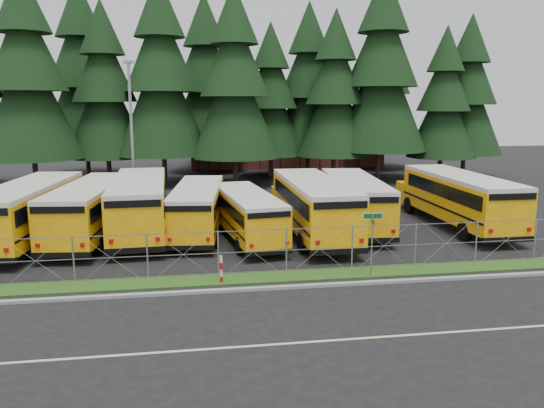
% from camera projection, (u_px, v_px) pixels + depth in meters
% --- Properties ---
extents(ground, '(120.00, 120.00, 0.00)m').
position_uv_depth(ground, '(304.00, 264.00, 24.65)').
color(ground, black).
rests_on(ground, ground).
extents(curb, '(50.00, 0.25, 0.12)m').
position_uv_depth(curb, '(320.00, 285.00, 21.63)').
color(curb, gray).
rests_on(curb, ground).
extents(grass_verge, '(50.00, 1.40, 0.06)m').
position_uv_depth(grass_verge, '(312.00, 275.00, 23.00)').
color(grass_verge, '#1B4714').
rests_on(grass_verge, ground).
extents(road_lane_line, '(50.00, 0.12, 0.01)m').
position_uv_depth(road_lane_line, '(356.00, 339.00, 16.89)').
color(road_lane_line, beige).
rests_on(road_lane_line, ground).
extents(chainlink_fence, '(44.00, 0.10, 2.00)m').
position_uv_depth(chainlink_fence, '(309.00, 249.00, 23.49)').
color(chainlink_fence, '#92959A').
rests_on(chainlink_fence, ground).
extents(brick_building, '(22.00, 10.00, 6.00)m').
position_uv_depth(brick_building, '(283.00, 139.00, 63.79)').
color(brick_building, maroon).
rests_on(brick_building, ground).
extents(bus_0, '(4.10, 12.39, 3.19)m').
position_uv_depth(bus_0, '(32.00, 213.00, 28.34)').
color(bus_0, orange).
rests_on(bus_0, ground).
extents(bus_1, '(4.01, 11.88, 3.05)m').
position_uv_depth(bus_1, '(93.00, 211.00, 29.14)').
color(bus_1, orange).
rests_on(bus_1, ground).
extents(bus_2, '(3.37, 12.39, 3.22)m').
position_uv_depth(bus_2, '(140.00, 206.00, 29.97)').
color(bus_2, orange).
rests_on(bus_2, ground).
extents(bus_3, '(3.69, 10.87, 2.79)m').
position_uv_depth(bus_3, '(198.00, 210.00, 30.08)').
color(bus_3, orange).
rests_on(bus_3, ground).
extents(bus_4, '(3.65, 10.23, 2.62)m').
position_uv_depth(bus_4, '(246.00, 216.00, 28.93)').
color(bus_4, orange).
rests_on(bus_4, ground).
extents(bus_5, '(2.98, 12.23, 3.20)m').
position_uv_depth(bus_5, '(312.00, 207.00, 29.76)').
color(bus_5, orange).
rests_on(bus_5, ground).
extents(bus_6, '(3.88, 11.70, 3.01)m').
position_uv_depth(bus_6, '(353.00, 202.00, 31.66)').
color(bus_6, orange).
rests_on(bus_6, ground).
extents(bus_east, '(2.93, 12.21, 3.20)m').
position_uv_depth(bus_east, '(456.00, 200.00, 31.93)').
color(bus_east, orange).
rests_on(bus_east, ground).
extents(street_sign, '(0.84, 0.55, 2.81)m').
position_uv_depth(street_sign, '(372.00, 231.00, 22.51)').
color(street_sign, '#92959A').
rests_on(street_sign, ground).
extents(striped_bollard, '(0.11, 0.11, 1.20)m').
position_uv_depth(striped_bollard, '(221.00, 270.00, 21.93)').
color(striped_bollard, '#B20C0C').
rests_on(striped_bollard, ground).
extents(light_standard, '(0.70, 0.35, 10.14)m').
position_uv_depth(light_standard, '(132.00, 130.00, 36.43)').
color(light_standard, '#92959A').
rests_on(light_standard, ground).
extents(conifer_1, '(8.30, 8.30, 18.35)m').
position_uv_depth(conifer_1, '(28.00, 80.00, 43.61)').
color(conifer_1, black).
rests_on(conifer_1, ground).
extents(conifer_2, '(7.40, 7.40, 16.37)m').
position_uv_depth(conifer_2, '(105.00, 93.00, 47.73)').
color(conifer_2, black).
rests_on(conifer_2, ground).
extents(conifer_3, '(8.30, 8.30, 18.37)m').
position_uv_depth(conifer_3, '(161.00, 81.00, 46.85)').
color(conifer_3, black).
rests_on(conifer_3, ground).
extents(conifer_4, '(7.87, 7.87, 17.40)m').
position_uv_depth(conifer_4, '(235.00, 87.00, 46.08)').
color(conifer_4, black).
rests_on(conifer_4, ground).
extents(conifer_5, '(6.78, 6.78, 15.00)m').
position_uv_depth(conifer_5, '(271.00, 101.00, 51.73)').
color(conifer_5, black).
rests_on(conifer_5, ground).
extents(conifer_6, '(7.19, 7.19, 15.90)m').
position_uv_depth(conifer_6, '(335.00, 96.00, 49.74)').
color(conifer_6, black).
rests_on(conifer_6, ground).
extents(conifer_7, '(8.77, 8.77, 19.40)m').
position_uv_depth(conifer_7, '(381.00, 77.00, 49.36)').
color(conifer_7, black).
rests_on(conifer_7, ground).
extents(conifer_8, '(6.55, 6.55, 14.48)m').
position_uv_depth(conifer_8, '(444.00, 104.00, 50.46)').
color(conifer_8, black).
rests_on(conifer_8, ground).
extents(conifer_9, '(7.15, 7.15, 15.81)m').
position_uv_depth(conifer_9, '(468.00, 97.00, 52.13)').
color(conifer_9, black).
rests_on(conifer_9, ground).
extents(conifer_10, '(8.77, 8.77, 19.40)m').
position_uv_depth(conifer_10, '(83.00, 79.00, 53.17)').
color(conifer_10, black).
rests_on(conifer_10, ground).
extents(conifer_11, '(8.35, 8.35, 18.47)m').
position_uv_depth(conifer_11, '(206.00, 84.00, 55.49)').
color(conifer_11, black).
rests_on(conifer_11, ground).
extents(conifer_12, '(7.79, 7.79, 17.23)m').
position_uv_depth(conifer_12, '(309.00, 90.00, 53.61)').
color(conifer_12, black).
rests_on(conifer_12, ground).
extents(conifer_13, '(8.25, 8.25, 18.24)m').
position_uv_depth(conifer_13, '(381.00, 86.00, 58.69)').
color(conifer_13, black).
rests_on(conifer_13, ground).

